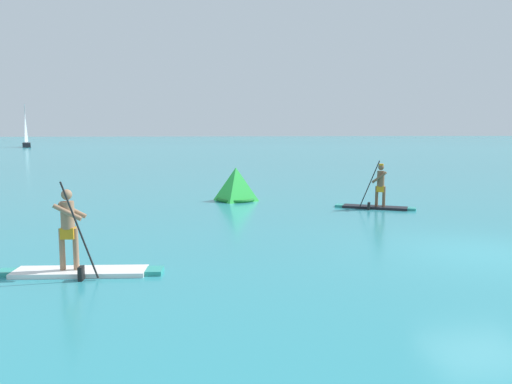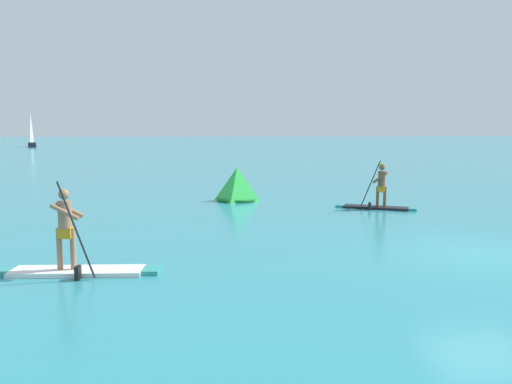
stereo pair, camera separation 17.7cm
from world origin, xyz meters
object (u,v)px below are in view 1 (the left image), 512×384
Objects in this scene: sailboat_left_horizon at (26,142)px; paddleboarder_near_left at (77,256)px; paddleboarder_mid_center at (377,197)px; race_marker_buoy at (236,186)px.

paddleboarder_near_left is at bearing 0.99° from sailboat_left_horizon.
sailboat_left_horizon is (-23.89, 79.84, 0.55)m from paddleboarder_near_left.
paddleboarder_mid_center is 79.63m from sailboat_left_horizon.
sailboat_left_horizon is (-32.91, 72.51, 0.51)m from paddleboarder_mid_center.
paddleboarder_near_left reaches higher than race_marker_buoy.
sailboat_left_horizon is (-28.07, 69.66, 0.32)m from race_marker_buoy.
sailboat_left_horizon reaches higher than paddleboarder_near_left.
race_marker_buoy is at bearing 73.24° from paddleboarder_near_left.
paddleboarder_mid_center reaches higher than race_marker_buoy.
paddleboarder_mid_center is 5.62m from race_marker_buoy.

